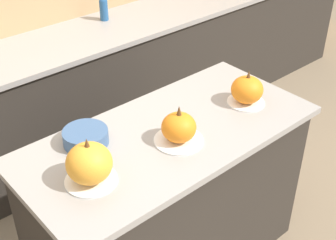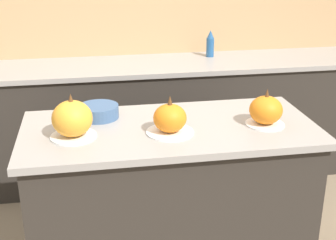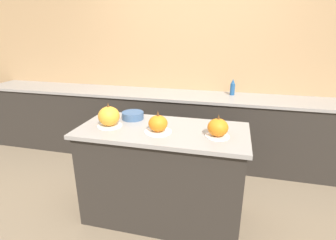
% 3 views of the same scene
% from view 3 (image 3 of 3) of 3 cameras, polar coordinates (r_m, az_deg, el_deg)
% --- Properties ---
extents(ground_plane, '(12.00, 12.00, 0.00)m').
position_cam_3_polar(ground_plane, '(2.75, -1.10, -19.86)').
color(ground_plane, '#847056').
extents(wall_back, '(8.00, 0.06, 2.50)m').
position_cam_3_polar(wall_back, '(3.69, 5.24, 11.64)').
color(wall_back, tan).
rests_on(wall_back, ground_plane).
extents(kitchen_island, '(1.48, 0.70, 0.91)m').
position_cam_3_polar(kitchen_island, '(2.49, -1.16, -11.66)').
color(kitchen_island, '#2D2823').
rests_on(kitchen_island, ground_plane).
extents(back_counter, '(6.00, 0.60, 0.92)m').
position_cam_3_polar(back_counter, '(3.57, 4.02, -1.66)').
color(back_counter, '#2D2823').
rests_on(back_counter, ground_plane).
extents(pumpkin_cake_left, '(0.22, 0.22, 0.22)m').
position_cam_3_polar(pumpkin_cake_left, '(2.38, -12.72, 0.71)').
color(pumpkin_cake_left, white).
rests_on(pumpkin_cake_left, kitchen_island).
extents(pumpkin_cake_center, '(0.23, 0.23, 0.19)m').
position_cam_3_polar(pumpkin_cake_center, '(2.20, -2.19, -0.92)').
color(pumpkin_cake_center, white).
rests_on(pumpkin_cake_center, kitchen_island).
extents(pumpkin_cake_right, '(0.20, 0.20, 0.19)m').
position_cam_3_polar(pumpkin_cake_right, '(2.14, 10.80, -1.72)').
color(pumpkin_cake_right, white).
rests_on(pumpkin_cake_right, kitchen_island).
extents(bottle_tall, '(0.06, 0.06, 0.21)m').
position_cam_3_polar(bottle_tall, '(3.49, 13.88, 6.92)').
color(bottle_tall, '#235184').
rests_on(bottle_tall, back_counter).
extents(mixing_bowl, '(0.21, 0.21, 0.07)m').
position_cam_3_polar(mixing_bowl, '(2.55, -7.67, 0.99)').
color(mixing_bowl, '#3D5B84').
rests_on(mixing_bowl, kitchen_island).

